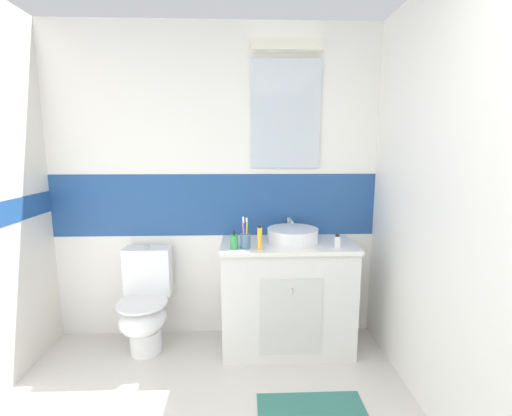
% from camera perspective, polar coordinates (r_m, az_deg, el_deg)
% --- Properties ---
extents(wall_back_tiled, '(3.20, 0.20, 2.50)m').
position_cam_1_polar(wall_back_tiled, '(2.87, -6.48, 3.84)').
color(wall_back_tiled, white).
rests_on(wall_back_tiled, ground_plane).
extents(wall_right_plain, '(0.10, 3.48, 2.50)m').
position_cam_1_polar(wall_right_plain, '(1.98, 32.50, -0.61)').
color(wall_right_plain, white).
rests_on(wall_right_plain, ground_plane).
extents(vanity_cabinet, '(1.00, 0.52, 0.85)m').
position_cam_1_polar(vanity_cabinet, '(2.81, 5.02, -13.98)').
color(vanity_cabinet, silver).
rests_on(vanity_cabinet, ground_plane).
extents(sink_basin, '(0.38, 0.43, 0.16)m').
position_cam_1_polar(sink_basin, '(2.66, 5.98, -4.37)').
color(sink_basin, white).
rests_on(sink_basin, vanity_cabinet).
extents(toilet, '(0.37, 0.50, 0.80)m').
position_cam_1_polar(toilet, '(2.92, -17.58, -14.74)').
color(toilet, white).
rests_on(toilet, ground_plane).
extents(toothbrush_cup, '(0.07, 0.07, 0.23)m').
position_cam_1_polar(toothbrush_cup, '(2.50, -1.75, -5.18)').
color(toothbrush_cup, '#4C7299').
rests_on(toothbrush_cup, vanity_cabinet).
extents(soap_dispenser, '(0.06, 0.06, 0.14)m').
position_cam_1_polar(soap_dispenser, '(2.49, -3.58, -5.48)').
color(soap_dispenser, green).
rests_on(soap_dispenser, vanity_cabinet).
extents(perfume_flask_small, '(0.04, 0.03, 0.10)m').
position_cam_1_polar(perfume_flask_small, '(2.59, 13.07, -5.23)').
color(perfume_flask_small, white).
rests_on(perfume_flask_small, vanity_cabinet).
extents(toothpaste_tube_upright, '(0.03, 0.03, 0.18)m').
position_cam_1_polar(toothpaste_tube_upright, '(2.46, 0.60, -4.89)').
color(toothpaste_tube_upright, yellow).
rests_on(toothpaste_tube_upright, vanity_cabinet).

